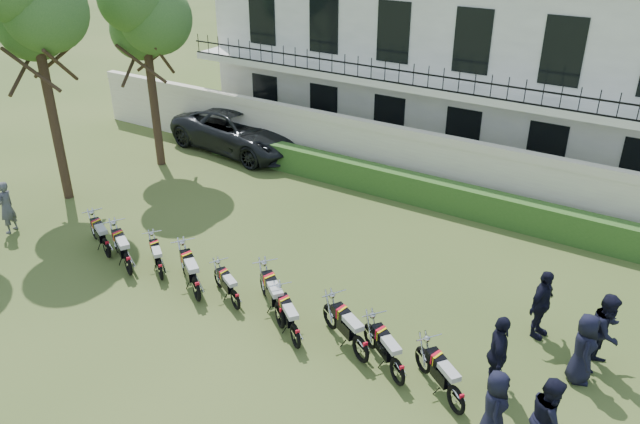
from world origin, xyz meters
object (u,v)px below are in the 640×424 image
object	(u,v)px
officer_3	(584,348)
suv	(240,131)
motorcycle_9	(457,394)
officer_5	(542,304)
motorcycle_6	(295,331)
officer_1	(549,418)
tree_west_mid	(30,0)
motorcycle_3	(196,284)
officer_0	(495,407)
officer_2	(498,355)
motorcycle_7	(361,343)
motorcycle_2	(160,266)
motorcycle_8	(398,366)
inspector	(6,207)
motorcycle_5	(280,309)
tree_west_near	(143,11)
motorcycle_4	(235,295)
motorcycle_1	(127,259)
motorcycle_0	(106,243)
officer_4	(606,331)

from	to	relation	value
officer_3	suv	bearing A→B (deg)	48.59
motorcycle_9	officer_5	xyz separation A→B (m)	(0.71, 3.48, 0.41)
motorcycle_6	officer_1	xyz separation A→B (m)	(5.73, -0.09, 0.43)
tree_west_mid	motorcycle_3	world-z (taller)	tree_west_mid
officer_0	officer_2	xyz separation A→B (m)	(-0.40, 1.38, 0.12)
tree_west_mid	motorcycle_7	distance (m)	14.50
suv	officer_5	bearing A→B (deg)	-107.16
motorcycle_6	officer_1	distance (m)	5.75
motorcycle_2	motorcycle_8	bearing A→B (deg)	-56.29
inspector	officer_5	size ratio (longest dim) A/B	0.96
motorcycle_7	tree_west_mid	bearing A→B (deg)	109.81
motorcycle_6	officer_3	bearing A→B (deg)	-30.45
officer_3	motorcycle_6	bearing A→B (deg)	96.10
tree_west_mid	officer_3	world-z (taller)	tree_west_mid
tree_west_mid	motorcycle_5	size ratio (longest dim) A/B	5.07
motorcycle_5	officer_1	world-z (taller)	officer_1
tree_west_near	motorcycle_4	bearing A→B (deg)	-34.72
tree_west_near	motorcycle_8	distance (m)	15.85
motorcycle_2	officer_5	size ratio (longest dim) A/B	0.82
officer_2	motorcycle_5	bearing A→B (deg)	77.77
motorcycle_1	officer_1	world-z (taller)	officer_1
motorcycle_1	motorcycle_5	bearing A→B (deg)	-57.75
motorcycle_0	officer_1	xyz separation A→B (m)	(12.71, -0.51, 0.43)
motorcycle_2	officer_2	world-z (taller)	officer_2
motorcycle_3	motorcycle_7	distance (m)	4.78
motorcycle_8	officer_0	size ratio (longest dim) A/B	1.00
motorcycle_2	officer_3	distance (m)	10.82
tree_west_mid	motorcycle_4	xyz separation A→B (m)	(9.27, -2.08, -6.24)
motorcycle_6	motorcycle_8	world-z (taller)	motorcycle_8
tree_west_mid	inspector	distance (m)	6.41
motorcycle_3	motorcycle_7	bearing A→B (deg)	-53.85
motorcycle_5	suv	world-z (taller)	suv
motorcycle_3	motorcycle_6	bearing A→B (deg)	-59.38
motorcycle_2	motorcycle_3	xyz separation A→B (m)	(1.54, -0.22, 0.09)
tree_west_mid	officer_2	world-z (taller)	tree_west_mid
motorcycle_3	motorcycle_9	bearing A→B (deg)	-57.35
motorcycle_0	motorcycle_3	bearing A→B (deg)	-69.16
motorcycle_2	motorcycle_4	bearing A→B (deg)	-53.79
motorcycle_0	motorcycle_3	world-z (taller)	motorcycle_3
motorcycle_0	officer_3	world-z (taller)	officer_3
motorcycle_5	motorcycle_6	bearing A→B (deg)	-81.91
motorcycle_2	motorcycle_1	bearing A→B (deg)	143.98
motorcycle_4	officer_5	xyz separation A→B (m)	(6.80, 3.08, 0.47)
suv	officer_0	size ratio (longest dim) A/B	3.77
tree_west_near	motorcycle_8	world-z (taller)	tree_west_near
motorcycle_1	officer_2	size ratio (longest dim) A/B	1.00
tree_west_near	officer_0	world-z (taller)	tree_west_near
tree_west_near	officer_4	bearing A→B (deg)	-11.09
motorcycle_0	motorcycle_5	world-z (taller)	motorcycle_5
motorcycle_5	officer_2	world-z (taller)	officer_2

